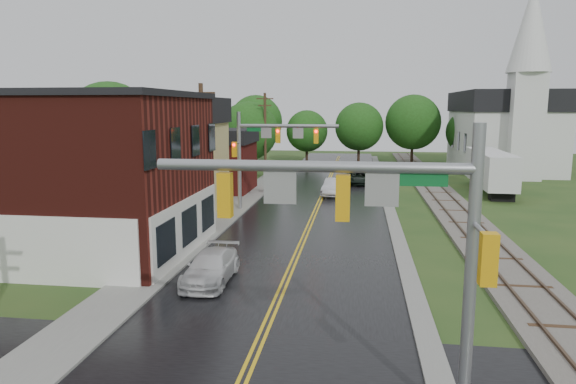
% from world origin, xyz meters
% --- Properties ---
extents(main_road, '(10.00, 90.00, 0.02)m').
position_xyz_m(main_road, '(0.00, 30.00, 0.00)').
color(main_road, black).
rests_on(main_road, ground).
extents(curb_right, '(0.80, 70.00, 0.12)m').
position_xyz_m(curb_right, '(5.40, 35.00, 0.00)').
color(curb_right, gray).
rests_on(curb_right, ground).
extents(sidewalk_left, '(2.40, 50.00, 0.12)m').
position_xyz_m(sidewalk_left, '(-6.20, 25.00, 0.00)').
color(sidewalk_left, gray).
rests_on(sidewalk_left, ground).
extents(brick_building, '(14.30, 10.30, 8.30)m').
position_xyz_m(brick_building, '(-12.48, 15.00, 4.15)').
color(brick_building, '#4B1510').
rests_on(brick_building, ground).
extents(yellow_house, '(8.00, 7.00, 6.40)m').
position_xyz_m(yellow_house, '(-11.00, 26.00, 3.20)').
color(yellow_house, tan).
rests_on(yellow_house, ground).
extents(darkred_building, '(7.00, 6.00, 4.40)m').
position_xyz_m(darkred_building, '(-10.00, 35.00, 2.20)').
color(darkred_building, '#3F0F0C').
rests_on(darkred_building, ground).
extents(church, '(10.40, 18.40, 20.00)m').
position_xyz_m(church, '(20.00, 53.74, 5.83)').
color(church, silver).
rests_on(church, ground).
extents(railroad, '(3.20, 80.00, 0.30)m').
position_xyz_m(railroad, '(10.00, 35.00, 0.11)').
color(railroad, '#59544C').
rests_on(railroad, ground).
extents(traffic_signal_near, '(7.34, 0.30, 7.20)m').
position_xyz_m(traffic_signal_near, '(3.47, 2.00, 4.97)').
color(traffic_signal_near, gray).
rests_on(traffic_signal_near, ground).
extents(traffic_signal_far, '(7.34, 0.43, 7.20)m').
position_xyz_m(traffic_signal_far, '(-3.47, 27.00, 4.97)').
color(traffic_signal_far, gray).
rests_on(traffic_signal_far, ground).
extents(utility_pole_b, '(1.80, 0.28, 9.00)m').
position_xyz_m(utility_pole_b, '(-6.80, 22.00, 4.72)').
color(utility_pole_b, '#382616').
rests_on(utility_pole_b, ground).
extents(utility_pole_c, '(1.80, 0.28, 9.00)m').
position_xyz_m(utility_pole_c, '(-6.80, 44.00, 4.72)').
color(utility_pole_c, '#382616').
rests_on(utility_pole_c, ground).
extents(tree_left_a, '(6.80, 6.80, 8.67)m').
position_xyz_m(tree_left_a, '(-19.85, 21.90, 5.11)').
color(tree_left_a, black).
rests_on(tree_left_a, ground).
extents(tree_left_b, '(7.60, 7.60, 9.69)m').
position_xyz_m(tree_left_b, '(-17.85, 31.90, 5.72)').
color(tree_left_b, black).
rests_on(tree_left_b, ground).
extents(tree_left_c, '(6.00, 6.00, 7.65)m').
position_xyz_m(tree_left_c, '(-13.85, 39.90, 4.51)').
color(tree_left_c, black).
rests_on(tree_left_c, ground).
extents(tree_left_e, '(6.40, 6.40, 8.16)m').
position_xyz_m(tree_left_e, '(-8.85, 45.90, 4.81)').
color(tree_left_e, black).
rests_on(tree_left_e, ground).
extents(suv_dark, '(2.47, 4.58, 1.22)m').
position_xyz_m(suv_dark, '(3.02, 41.02, 0.61)').
color(suv_dark, black).
rests_on(suv_dark, ground).
extents(sedan_silver, '(2.07, 4.55, 1.45)m').
position_xyz_m(sedan_silver, '(1.00, 34.18, 0.72)').
color(sedan_silver, silver).
rests_on(sedan_silver, ground).
extents(pickup_white, '(1.85, 4.49, 1.30)m').
position_xyz_m(pickup_white, '(-3.20, 11.27, 0.65)').
color(pickup_white, silver).
rests_on(pickup_white, ground).
extents(semi_trailer, '(2.84, 11.44, 3.64)m').
position_xyz_m(semi_trailer, '(14.64, 37.81, 2.18)').
color(semi_trailer, black).
rests_on(semi_trailer, ground).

